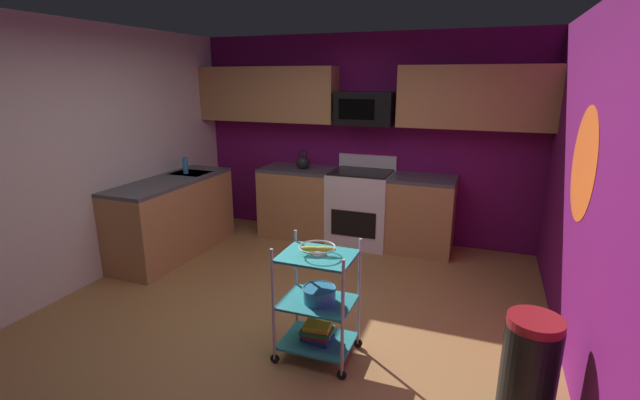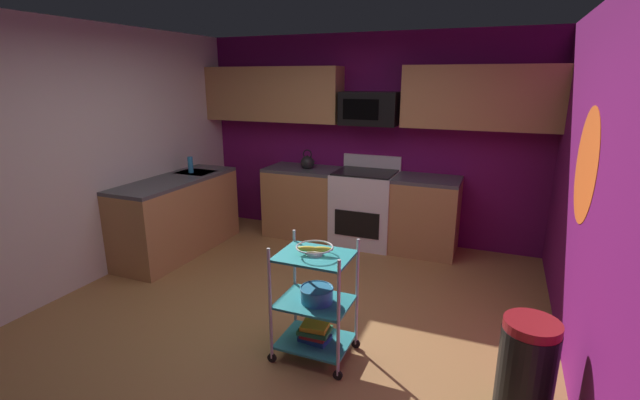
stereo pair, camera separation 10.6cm
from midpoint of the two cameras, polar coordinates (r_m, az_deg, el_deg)
The scene contains 16 objects.
floor at distance 4.05m, azimuth -3.91°, elevation -15.46°, with size 4.40×4.80×0.04m, color #A87542.
wall_back at distance 5.80m, azimuth 6.58°, elevation 7.85°, with size 4.52×0.06×2.60m, color #6B1156.
wall_left at distance 4.96m, azimuth -28.08°, elevation 4.83°, with size 0.06×4.80×2.60m, color silver.
wall_right at distance 3.27m, azimuth 33.36°, elevation -0.64°, with size 0.06×4.80×2.60m, color #6B1156.
wall_flower_decal at distance 3.76m, azimuth 31.77°, elevation 3.78°, with size 0.85×0.85×0.00m, color #E5591E.
counter_run at distance 5.53m, azimuth -3.79°, elevation -1.35°, with size 3.44×2.28×0.92m.
oven_range at distance 5.64m, azimuth 6.32°, elevation -0.92°, with size 0.76×0.65×1.10m.
upper_cabinets at distance 5.57m, azimuth 5.98°, elevation 13.23°, with size 4.40×0.33×0.70m.
microwave at distance 5.53m, azimuth 7.01°, elevation 11.62°, with size 0.70×0.39×0.40m.
rolling_cart at distance 3.38m, azimuth 0.25°, elevation -12.98°, with size 0.60×0.44×0.91m.
fruit_bowl at distance 3.20m, azimuth 0.25°, elevation -6.30°, with size 0.27×0.27×0.07m.
mixing_bowl_large at distance 3.34m, azimuth 0.50°, elevation -12.03°, with size 0.25×0.25×0.11m.
book_stack at distance 3.51m, azimuth 0.24°, elevation -16.68°, with size 0.24×0.19×0.14m.
kettle at distance 5.77m, azimuth -1.09°, elevation 4.86°, with size 0.21×0.18×0.26m.
dish_soap_bottle at distance 5.71m, azimuth -15.85°, elevation 4.39°, with size 0.06×0.06×0.20m, color #2D8CBF.
trash_can at distance 3.21m, azimuth 25.96°, elevation -19.04°, with size 0.34×0.42×0.66m.
Camera 2 is at (1.62, -3.09, 2.06)m, focal length 24.83 mm.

